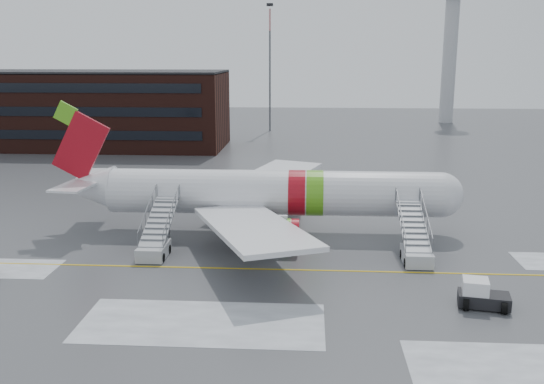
# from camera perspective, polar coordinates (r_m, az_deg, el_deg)

# --- Properties ---
(ground) EXTENTS (260.00, 260.00, 0.00)m
(ground) POSITION_cam_1_polar(r_m,az_deg,el_deg) (44.43, 3.40, -6.91)
(ground) COLOR #494C4F
(ground) RESTS_ON ground
(airliner) EXTENTS (35.03, 32.97, 11.18)m
(airliner) POSITION_cam_1_polar(r_m,az_deg,el_deg) (51.57, -0.91, -0.12)
(airliner) COLOR white
(airliner) RESTS_ON ground
(airstair_fwd) EXTENTS (2.05, 7.70, 3.48)m
(airstair_fwd) POSITION_cam_1_polar(r_m,az_deg,el_deg) (46.42, 13.33, -4.98)
(airstair_fwd) COLOR #BABCC2
(airstair_fwd) RESTS_ON ground
(airstair_aft) EXTENTS (2.05, 7.70, 3.48)m
(airstair_aft) POSITION_cam_1_polar(r_m,az_deg,el_deg) (47.21, -10.88, -4.56)
(airstair_aft) COLOR #A9ACB0
(airstair_aft) RESTS_ON ground
(pushback_tug) EXTENTS (3.27, 2.68, 1.73)m
(pushback_tug) POSITION_cam_1_polar(r_m,az_deg,el_deg) (39.35, 19.05, -9.14)
(pushback_tug) COLOR black
(pushback_tug) RESTS_ON ground
(terminal_building) EXTENTS (62.00, 16.11, 12.30)m
(terminal_building) POSITION_cam_1_polar(r_m,az_deg,el_deg) (107.11, -21.42, 7.33)
(terminal_building) COLOR #3F1E16
(terminal_building) RESTS_ON ground
(control_tower) EXTENTS (6.40, 6.40, 30.00)m
(control_tower) POSITION_cam_1_polar(r_m,az_deg,el_deg) (140.08, 16.49, 13.96)
(control_tower) COLOR #B2B5BA
(control_tower) RESTS_ON ground
(light_mast_far_n) EXTENTS (1.20, 1.20, 24.25)m
(light_mast_far_n) POSITION_cam_1_polar(r_m,az_deg,el_deg) (120.06, -0.20, 12.38)
(light_mast_far_n) COLOR #595B60
(light_mast_far_n) RESTS_ON ground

